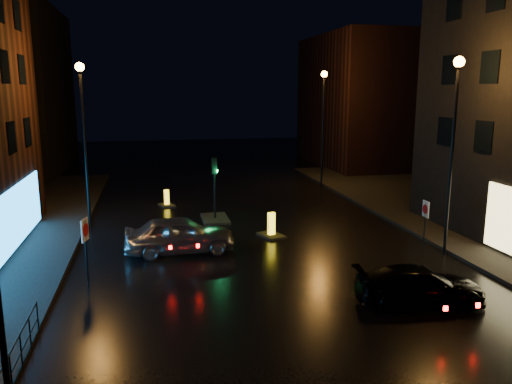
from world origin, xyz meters
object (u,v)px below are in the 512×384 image
dark_sedan (420,286)px  bollard_near (271,231)px  road_sign_left (85,236)px  traffic_signal (215,211)px  road_sign_right (425,213)px  bollard_far (167,202)px  silver_hatchback (180,235)px

dark_sedan → bollard_near: (-2.99, 8.59, -0.36)m
dark_sedan → road_sign_left: (-11.04, 4.03, 1.25)m
traffic_signal → road_sign_right: 11.16m
traffic_signal → road_sign_right: size_ratio=1.55×
dark_sedan → bollard_far: 18.10m
dark_sedan → road_sign_left: size_ratio=1.73×
silver_hatchback → bollard_near: (4.51, 1.49, -0.55)m
bollard_near → road_sign_left: bearing=-168.7°
silver_hatchback → bollard_near: bearing=-73.3°
road_sign_left → bollard_near: bearing=43.9°
bollard_near → bollard_far: bearing=103.2°
silver_hatchback → bollard_far: silver_hatchback is taller
traffic_signal → silver_hatchback: size_ratio=0.72×
bollard_near → bollard_far: 9.11m
road_sign_right → traffic_signal: bearing=-37.2°
traffic_signal → bollard_far: size_ratio=2.57×
silver_hatchback → road_sign_left: (-3.54, -3.07, 1.06)m
bollard_far → road_sign_left: 12.88m
traffic_signal → silver_hatchback: bearing=-113.0°
traffic_signal → bollard_far: bearing=122.1°
dark_sedan → traffic_signal: bearing=30.2°
dark_sedan → road_sign_left: 11.82m
traffic_signal → bollard_near: bearing=-59.3°
traffic_signal → bollard_far: 4.68m
bollard_near → road_sign_right: (6.21, -3.35, 1.40)m
dark_sedan → bollard_near: 9.10m
road_sign_left → road_sign_right: bearing=19.2°
traffic_signal → dark_sedan: (5.25, -12.41, 0.12)m
road_sign_left → silver_hatchback: bearing=55.3°
silver_hatchback → road_sign_right: bearing=-101.5°
traffic_signal → road_sign_right: traffic_signal is taller
bollard_far → road_sign_left: bearing=-122.4°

